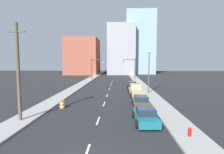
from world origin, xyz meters
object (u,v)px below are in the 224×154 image
object	(u,v)px
fire_hydrant	(190,133)
sedan_brown	(141,102)
utility_pole_left_near	(18,72)
traffic_signal_right	(132,66)
sedan_teal	(146,116)
street_lamp	(149,68)
sedan_black	(132,86)
traffic_barrel	(62,105)
pickup_truck_tan	(136,91)
traffic_signal_left	(95,66)

from	to	relation	value
fire_hydrant	sedan_brown	world-z (taller)	sedan_brown
utility_pole_left_near	sedan_brown	xyz separation A→B (m)	(12.08, 5.80, -4.08)
traffic_signal_right	utility_pole_left_near	distance (m)	41.73
sedan_teal	street_lamp	bearing A→B (deg)	77.99
traffic_signal_right	sedan_black	bearing A→B (deg)	-93.69
street_lamp	sedan_black	world-z (taller)	street_lamp
traffic_barrel	sedan_black	bearing A→B (deg)	58.03
traffic_signal_right	sedan_teal	distance (m)	39.54
pickup_truck_tan	fire_hydrant	bearing A→B (deg)	-84.55
sedan_black	fire_hydrant	bearing A→B (deg)	-82.89
utility_pole_left_near	fire_hydrant	bearing A→B (deg)	-11.83
street_lamp	traffic_signal_right	bearing A→B (deg)	93.05
fire_hydrant	pickup_truck_tan	bearing A→B (deg)	98.27
traffic_barrel	sedan_brown	bearing A→B (deg)	6.02
traffic_signal_left	utility_pole_left_near	bearing A→B (deg)	-92.41
utility_pole_left_near	traffic_barrel	bearing A→B (deg)	62.96
traffic_signal_left	sedan_teal	distance (m)	40.79
street_lamp	pickup_truck_tan	xyz separation A→B (m)	(-2.43, -1.99, -3.70)
sedan_brown	pickup_truck_tan	distance (m)	7.51
sedan_teal	pickup_truck_tan	xyz separation A→B (m)	(0.38, 13.10, 0.12)
utility_pole_left_near	street_lamp	xyz separation A→B (m)	(14.61, 15.30, -0.24)
traffic_signal_left	sedan_teal	bearing A→B (deg)	-75.55
pickup_truck_tan	traffic_signal_left	bearing A→B (deg)	109.02
sedan_brown	sedan_black	xyz separation A→B (m)	(-0.00, 14.42, 0.06)
traffic_signal_left	traffic_barrel	xyz separation A→B (m)	(0.78, -34.76, -3.82)
traffic_barrel	sedan_black	distance (m)	18.19
traffic_signal_left	sedan_teal	xyz separation A→B (m)	(10.14, -39.34, -3.64)
fire_hydrant	traffic_signal_left	bearing A→B (deg)	106.84
traffic_signal_right	traffic_barrel	distance (m)	36.62
traffic_signal_left	traffic_barrel	distance (m)	34.98
traffic_signal_right	utility_pole_left_near	xyz separation A→B (m)	(-13.32, -39.55, 0.42)
pickup_truck_tan	sedan_teal	bearing A→B (deg)	-94.47
traffic_barrel	pickup_truck_tan	world-z (taller)	pickup_truck_tan
pickup_truck_tan	traffic_signal_right	bearing A→B (deg)	84.70
sedan_brown	sedan_black	distance (m)	14.42
street_lamp	sedan_brown	bearing A→B (deg)	-104.96
utility_pole_left_near	pickup_truck_tan	bearing A→B (deg)	47.52
street_lamp	sedan_black	distance (m)	6.71
traffic_barrel	fire_hydrant	xyz separation A→B (m)	(12.12, -7.83, -0.06)
fire_hydrant	sedan_teal	bearing A→B (deg)	130.27
traffic_barrel	sedan_brown	xyz separation A→B (m)	(9.63, 1.02, 0.17)
traffic_signal_right	pickup_truck_tan	bearing A→B (deg)	-92.48
street_lamp	sedan_teal	bearing A→B (deg)	-100.53
traffic_signal_left	street_lamp	world-z (taller)	street_lamp
utility_pole_left_near	traffic_barrel	xyz separation A→B (m)	(2.44, 4.78, -4.25)
sedan_brown	pickup_truck_tan	world-z (taller)	pickup_truck_tan
sedan_brown	sedan_black	size ratio (longest dim) A/B	1.09
street_lamp	sedan_brown	world-z (taller)	street_lamp
sedan_brown	sedan_black	bearing A→B (deg)	91.03
traffic_barrel	sedan_teal	xyz separation A→B (m)	(9.37, -4.58, 0.19)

